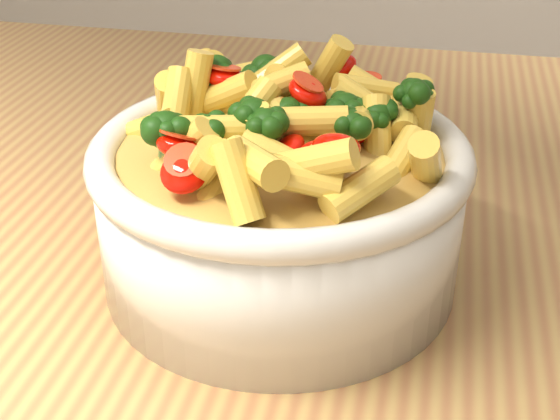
# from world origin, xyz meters

# --- Properties ---
(table) EXTENTS (1.20, 0.80, 0.90)m
(table) POSITION_xyz_m (0.00, 0.00, 0.80)
(table) COLOR #A68147
(table) RESTS_ON ground
(serving_bowl) EXTENTS (0.22, 0.22, 0.09)m
(serving_bowl) POSITION_xyz_m (-0.09, -0.07, 0.95)
(serving_bowl) COLOR silver
(serving_bowl) RESTS_ON table
(pasta_salad) EXTENTS (0.17, 0.17, 0.04)m
(pasta_salad) POSITION_xyz_m (-0.09, -0.07, 1.01)
(pasta_salad) COLOR gold
(pasta_salad) RESTS_ON serving_bowl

